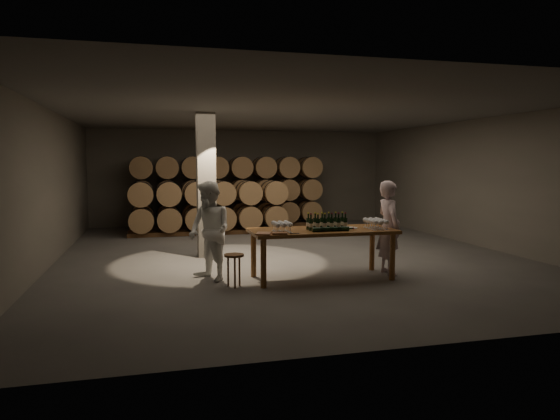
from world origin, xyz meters
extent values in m
plane|color=#514E4C|center=(0.00, 0.00, 0.00)|extent=(12.00, 12.00, 0.00)
plane|color=#605E59|center=(0.00, 0.00, 3.20)|extent=(12.00, 12.00, 0.00)
plane|color=#635F55|center=(0.00, 6.00, 1.60)|extent=(10.00, 0.00, 10.00)
plane|color=#635F55|center=(0.00, -6.00, 1.60)|extent=(10.00, 0.00, 10.00)
plane|color=#635F55|center=(-5.00, 0.00, 1.60)|extent=(0.00, 12.00, 12.00)
plane|color=#635F55|center=(5.00, 0.00, 1.60)|extent=(0.00, 12.00, 12.00)
cube|color=slate|center=(-1.80, 0.20, 1.60)|extent=(0.40, 0.40, 3.20)
cylinder|color=brown|center=(-1.18, -2.93, 0.42)|extent=(0.10, 0.10, 0.84)
cylinder|color=brown|center=(1.18, -2.93, 0.42)|extent=(0.10, 0.10, 0.84)
cylinder|color=brown|center=(-1.18, -2.07, 0.42)|extent=(0.10, 0.10, 0.84)
cylinder|color=brown|center=(1.18, -2.07, 0.42)|extent=(0.10, 0.10, 0.84)
cube|color=brown|center=(0.00, -2.50, 0.87)|extent=(2.60, 1.10, 0.06)
cube|color=#53321C|center=(-0.57, 4.90, 0.06)|extent=(6.26, 0.10, 0.12)
cube|color=#53321C|center=(-0.57, 5.50, 0.06)|extent=(6.26, 0.10, 0.12)
cylinder|color=#9A6F45|center=(-3.30, 5.20, 0.47)|extent=(0.70, 0.95, 0.70)
cylinder|color=black|center=(-3.30, 4.94, 0.47)|extent=(0.73, 0.04, 0.73)
cylinder|color=black|center=(-3.30, 5.46, 0.47)|extent=(0.73, 0.04, 0.73)
cylinder|color=#9A6F45|center=(-2.52, 5.20, 0.47)|extent=(0.70, 0.95, 0.70)
cylinder|color=black|center=(-2.52, 4.94, 0.47)|extent=(0.73, 0.04, 0.73)
cylinder|color=black|center=(-2.52, 5.46, 0.47)|extent=(0.73, 0.04, 0.73)
cylinder|color=#9A6F45|center=(-1.74, 5.20, 0.47)|extent=(0.70, 0.95, 0.70)
cylinder|color=black|center=(-1.74, 4.94, 0.47)|extent=(0.73, 0.04, 0.73)
cylinder|color=black|center=(-1.74, 5.46, 0.47)|extent=(0.73, 0.04, 0.73)
cylinder|color=#9A6F45|center=(-0.96, 5.20, 0.47)|extent=(0.70, 0.95, 0.70)
cylinder|color=black|center=(-0.96, 4.94, 0.47)|extent=(0.73, 0.04, 0.73)
cylinder|color=black|center=(-0.96, 5.46, 0.47)|extent=(0.73, 0.04, 0.73)
cylinder|color=#9A6F45|center=(-0.18, 5.20, 0.47)|extent=(0.70, 0.95, 0.70)
cylinder|color=black|center=(-0.18, 4.94, 0.47)|extent=(0.73, 0.04, 0.73)
cylinder|color=black|center=(-0.18, 5.46, 0.47)|extent=(0.73, 0.04, 0.73)
cylinder|color=#9A6F45|center=(0.60, 5.20, 0.47)|extent=(0.70, 0.95, 0.70)
cylinder|color=black|center=(0.60, 4.94, 0.47)|extent=(0.73, 0.04, 0.73)
cylinder|color=black|center=(0.60, 5.46, 0.47)|extent=(0.73, 0.04, 0.73)
cylinder|color=#9A6F45|center=(1.38, 5.20, 0.47)|extent=(0.70, 0.95, 0.70)
cylinder|color=black|center=(1.38, 4.94, 0.47)|extent=(0.73, 0.04, 0.73)
cylinder|color=black|center=(1.38, 5.46, 0.47)|extent=(0.73, 0.04, 0.73)
cylinder|color=#9A6F45|center=(2.16, 5.20, 0.47)|extent=(0.70, 0.95, 0.70)
cylinder|color=black|center=(2.16, 4.94, 0.47)|extent=(0.73, 0.04, 0.73)
cylinder|color=black|center=(2.16, 5.46, 0.47)|extent=(0.73, 0.04, 0.73)
cylinder|color=#9A6F45|center=(-3.30, 5.20, 1.21)|extent=(0.70, 0.95, 0.70)
cylinder|color=black|center=(-3.30, 4.94, 1.21)|extent=(0.73, 0.04, 0.73)
cylinder|color=black|center=(-3.30, 5.46, 1.21)|extent=(0.73, 0.04, 0.73)
cylinder|color=#9A6F45|center=(-2.52, 5.20, 1.21)|extent=(0.70, 0.95, 0.70)
cylinder|color=black|center=(-2.52, 4.94, 1.21)|extent=(0.73, 0.04, 0.73)
cylinder|color=black|center=(-2.52, 5.46, 1.21)|extent=(0.73, 0.04, 0.73)
cylinder|color=#9A6F45|center=(-1.74, 5.20, 1.21)|extent=(0.70, 0.95, 0.70)
cylinder|color=black|center=(-1.74, 4.94, 1.21)|extent=(0.73, 0.04, 0.73)
cylinder|color=black|center=(-1.74, 5.46, 1.21)|extent=(0.73, 0.04, 0.73)
cylinder|color=#9A6F45|center=(-0.96, 5.20, 1.21)|extent=(0.70, 0.95, 0.70)
cylinder|color=black|center=(-0.96, 4.94, 1.21)|extent=(0.73, 0.04, 0.73)
cylinder|color=black|center=(-0.96, 5.46, 1.21)|extent=(0.73, 0.04, 0.73)
cylinder|color=#9A6F45|center=(-0.18, 5.20, 1.21)|extent=(0.70, 0.95, 0.70)
cylinder|color=black|center=(-0.18, 4.94, 1.21)|extent=(0.73, 0.04, 0.73)
cylinder|color=black|center=(-0.18, 5.46, 1.21)|extent=(0.73, 0.04, 0.73)
cylinder|color=#9A6F45|center=(0.60, 5.20, 1.21)|extent=(0.70, 0.95, 0.70)
cylinder|color=black|center=(0.60, 4.94, 1.21)|extent=(0.73, 0.04, 0.73)
cylinder|color=black|center=(0.60, 5.46, 1.21)|extent=(0.73, 0.04, 0.73)
cylinder|color=#9A6F45|center=(1.38, 5.20, 1.21)|extent=(0.70, 0.95, 0.70)
cylinder|color=black|center=(1.38, 4.94, 1.21)|extent=(0.73, 0.04, 0.73)
cylinder|color=black|center=(1.38, 5.46, 1.21)|extent=(0.73, 0.04, 0.73)
cylinder|color=#9A6F45|center=(2.16, 5.20, 1.21)|extent=(0.70, 0.95, 0.70)
cylinder|color=black|center=(2.16, 4.94, 1.21)|extent=(0.73, 0.04, 0.73)
cylinder|color=black|center=(2.16, 5.46, 1.21)|extent=(0.73, 0.04, 0.73)
cylinder|color=#9A6F45|center=(-3.30, 5.20, 1.95)|extent=(0.70, 0.95, 0.70)
cylinder|color=black|center=(-3.30, 4.94, 1.95)|extent=(0.73, 0.04, 0.73)
cylinder|color=black|center=(-3.30, 5.46, 1.95)|extent=(0.73, 0.04, 0.73)
cylinder|color=#9A6F45|center=(-2.52, 5.20, 1.95)|extent=(0.70, 0.95, 0.70)
cylinder|color=black|center=(-2.52, 4.94, 1.95)|extent=(0.73, 0.04, 0.73)
cylinder|color=black|center=(-2.52, 5.46, 1.95)|extent=(0.73, 0.04, 0.73)
cylinder|color=#9A6F45|center=(-1.74, 5.20, 1.95)|extent=(0.70, 0.95, 0.70)
cylinder|color=black|center=(-1.74, 4.94, 1.95)|extent=(0.73, 0.04, 0.73)
cylinder|color=black|center=(-1.74, 5.46, 1.95)|extent=(0.73, 0.04, 0.73)
cylinder|color=#9A6F45|center=(-0.96, 5.20, 1.95)|extent=(0.70, 0.95, 0.70)
cylinder|color=black|center=(-0.96, 4.94, 1.95)|extent=(0.73, 0.04, 0.73)
cylinder|color=black|center=(-0.96, 5.46, 1.95)|extent=(0.73, 0.04, 0.73)
cylinder|color=#9A6F45|center=(-0.18, 5.20, 1.95)|extent=(0.70, 0.95, 0.70)
cylinder|color=black|center=(-0.18, 4.94, 1.95)|extent=(0.73, 0.04, 0.73)
cylinder|color=black|center=(-0.18, 5.46, 1.95)|extent=(0.73, 0.04, 0.73)
cylinder|color=#9A6F45|center=(0.60, 5.20, 1.95)|extent=(0.70, 0.95, 0.70)
cylinder|color=black|center=(0.60, 4.94, 1.95)|extent=(0.73, 0.04, 0.73)
cylinder|color=black|center=(0.60, 5.46, 1.95)|extent=(0.73, 0.04, 0.73)
cylinder|color=#9A6F45|center=(1.38, 5.20, 1.95)|extent=(0.70, 0.95, 0.70)
cylinder|color=black|center=(1.38, 4.94, 1.95)|extent=(0.73, 0.04, 0.73)
cylinder|color=black|center=(1.38, 5.46, 1.95)|extent=(0.73, 0.04, 0.73)
cylinder|color=#9A6F45|center=(2.16, 5.20, 1.95)|extent=(0.70, 0.95, 0.70)
cylinder|color=black|center=(2.16, 4.94, 1.95)|extent=(0.73, 0.04, 0.73)
cylinder|color=black|center=(2.16, 5.46, 1.95)|extent=(0.73, 0.04, 0.73)
cube|color=#53321C|center=(-1.35, 3.50, 0.06)|extent=(4.70, 0.10, 0.12)
cube|color=#53321C|center=(-1.35, 4.10, 0.06)|extent=(4.70, 0.10, 0.12)
cylinder|color=#9A6F45|center=(-3.30, 3.80, 0.47)|extent=(0.70, 0.95, 0.70)
cylinder|color=black|center=(-3.30, 3.54, 0.47)|extent=(0.73, 0.04, 0.73)
cylinder|color=black|center=(-3.30, 4.06, 0.47)|extent=(0.73, 0.04, 0.73)
cylinder|color=#9A6F45|center=(-2.52, 3.80, 0.47)|extent=(0.70, 0.95, 0.70)
cylinder|color=black|center=(-2.52, 3.54, 0.47)|extent=(0.73, 0.04, 0.73)
cylinder|color=black|center=(-2.52, 4.06, 0.47)|extent=(0.73, 0.04, 0.73)
cylinder|color=#9A6F45|center=(-1.74, 3.80, 0.47)|extent=(0.70, 0.95, 0.70)
cylinder|color=black|center=(-1.74, 3.54, 0.47)|extent=(0.73, 0.04, 0.73)
cylinder|color=black|center=(-1.74, 4.06, 0.47)|extent=(0.73, 0.04, 0.73)
cylinder|color=#9A6F45|center=(-0.96, 3.80, 0.47)|extent=(0.70, 0.95, 0.70)
cylinder|color=black|center=(-0.96, 3.54, 0.47)|extent=(0.73, 0.04, 0.73)
cylinder|color=black|center=(-0.96, 4.06, 0.47)|extent=(0.73, 0.04, 0.73)
cylinder|color=#9A6F45|center=(-0.18, 3.80, 0.47)|extent=(0.70, 0.95, 0.70)
cylinder|color=black|center=(-0.18, 3.54, 0.47)|extent=(0.73, 0.04, 0.73)
cylinder|color=black|center=(-0.18, 4.06, 0.47)|extent=(0.73, 0.04, 0.73)
cylinder|color=#9A6F45|center=(0.60, 3.80, 0.47)|extent=(0.70, 0.95, 0.70)
cylinder|color=black|center=(0.60, 3.54, 0.47)|extent=(0.73, 0.04, 0.73)
cylinder|color=black|center=(0.60, 4.06, 0.47)|extent=(0.73, 0.04, 0.73)
cylinder|color=#9A6F45|center=(-3.30, 3.80, 1.21)|extent=(0.70, 0.95, 0.70)
cylinder|color=black|center=(-3.30, 3.54, 1.21)|extent=(0.73, 0.04, 0.73)
cylinder|color=black|center=(-3.30, 4.06, 1.21)|extent=(0.73, 0.04, 0.73)
cylinder|color=#9A6F45|center=(-2.52, 3.80, 1.21)|extent=(0.70, 0.95, 0.70)
cylinder|color=black|center=(-2.52, 3.54, 1.21)|extent=(0.73, 0.04, 0.73)
cylinder|color=black|center=(-2.52, 4.06, 1.21)|extent=(0.73, 0.04, 0.73)
cylinder|color=#9A6F45|center=(-1.74, 3.80, 1.21)|extent=(0.70, 0.95, 0.70)
cylinder|color=black|center=(-1.74, 3.54, 1.21)|extent=(0.73, 0.04, 0.73)
cylinder|color=black|center=(-1.74, 4.06, 1.21)|extent=(0.73, 0.04, 0.73)
cylinder|color=#9A6F45|center=(-0.96, 3.80, 1.21)|extent=(0.70, 0.95, 0.70)
cylinder|color=black|center=(-0.96, 3.54, 1.21)|extent=(0.73, 0.04, 0.73)
cylinder|color=black|center=(-0.96, 4.06, 1.21)|extent=(0.73, 0.04, 0.73)
cylinder|color=#9A6F45|center=(-0.18, 3.80, 1.21)|extent=(0.70, 0.95, 0.70)
cylinder|color=black|center=(-0.18, 3.54, 1.21)|extent=(0.73, 0.04, 0.73)
cylinder|color=black|center=(-0.18, 4.06, 1.21)|extent=(0.73, 0.04, 0.73)
cylinder|color=#9A6F45|center=(0.60, 3.80, 1.21)|extent=(0.70, 0.95, 0.70)
cylinder|color=black|center=(0.60, 3.54, 1.21)|extent=(0.73, 0.04, 0.73)
cylinder|color=black|center=(0.60, 4.06, 1.21)|extent=(0.73, 0.04, 0.73)
cylinder|color=black|center=(-0.25, -2.61, 1.00)|extent=(0.08, 0.08, 0.21)
cylinder|color=silver|center=(-0.25, -2.61, 0.99)|extent=(0.08, 0.08, 0.07)
cylinder|color=black|center=(-0.25, -2.61, 1.15)|extent=(0.03, 0.03, 0.08)
cylinder|color=gold|center=(-0.25, -2.61, 1.20)|extent=(0.03, 0.03, 0.02)
cylinder|color=black|center=(-0.25, -2.46, 1.00)|extent=(0.08, 0.08, 0.21)
cylinder|color=silver|center=(-0.25, -2.46, 0.99)|extent=(0.08, 0.08, 0.07)
cylinder|color=black|center=(-0.25, -2.46, 1.15)|extent=(0.03, 0.03, 0.08)
cylinder|color=maroon|center=(-0.25, -2.46, 1.20)|extent=(0.03, 0.03, 0.02)
cylinder|color=black|center=(-0.12, -2.61, 1.00)|extent=(0.08, 0.08, 0.21)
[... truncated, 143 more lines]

